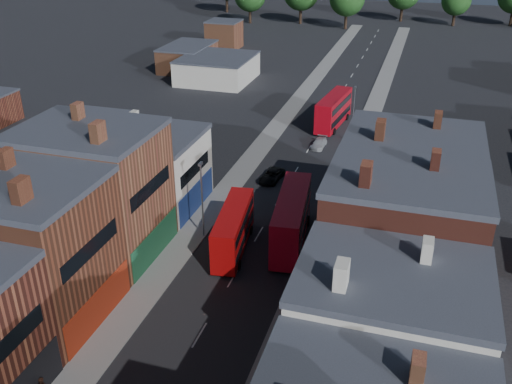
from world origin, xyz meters
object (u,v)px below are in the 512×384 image
Objects in this scene: bus_0 at (233,229)px; car_3 at (319,143)px; bus_2 at (334,110)px; bus_1 at (291,218)px; car_2 at (272,176)px.

bus_0 is 28.63m from car_3.
bus_2 reaches higher than bus_0.
car_3 is (-2.30, 25.53, -2.14)m from bus_1.
bus_1 reaches higher than bus_0.
bus_2 is 21.68m from car_2.
car_3 is at bearing 76.84° from bus_0.
bus_1 is 25.73m from car_3.
car_2 is at bearing 84.70° from bus_0.
car_3 is (2.70, 28.45, -1.75)m from bus_0.
bus_2 reaches higher than car_3.
car_2 is at bearing 106.35° from bus_1.
car_2 reaches higher than car_3.
bus_2 is at bearing 86.50° from bus_1.
bus_2 is (-2.00, 34.59, -0.16)m from bus_1.
bus_1 is at bearing -80.05° from bus_2.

